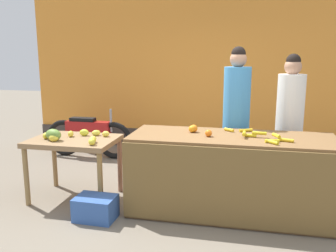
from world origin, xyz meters
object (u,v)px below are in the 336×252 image
object	(u,v)px
produce_crate	(96,208)
produce_sack	(152,164)
vendor_woman_white_shirt	(289,125)
parked_motorcycle	(89,135)
vendor_woman_blue_shirt	(236,121)

from	to	relation	value
produce_crate	produce_sack	size ratio (longest dim) A/B	0.94
vendor_woman_white_shirt	parked_motorcycle	size ratio (longest dim) A/B	1.13
vendor_woman_blue_shirt	parked_motorcycle	size ratio (longest dim) A/B	1.18
produce_sack	vendor_woman_blue_shirt	bearing A→B (deg)	-10.03
vendor_woman_white_shirt	produce_crate	world-z (taller)	vendor_woman_white_shirt
vendor_woman_white_shirt	produce_crate	size ratio (longest dim) A/B	4.11
vendor_woman_blue_shirt	produce_crate	distance (m)	2.05
produce_crate	vendor_woman_blue_shirt	bearing A→B (deg)	38.61
vendor_woman_blue_shirt	vendor_woman_white_shirt	distance (m)	0.67
produce_crate	produce_sack	bearing A→B (deg)	78.16
vendor_woman_blue_shirt	vendor_woman_white_shirt	xyz separation A→B (m)	(0.67, 0.08, -0.05)
parked_motorcycle	produce_crate	size ratio (longest dim) A/B	3.64
parked_motorcycle	produce_sack	distance (m)	1.66
vendor_woman_white_shirt	vendor_woman_blue_shirt	bearing A→B (deg)	-172.81
parked_motorcycle	produce_sack	size ratio (longest dim) A/B	3.41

